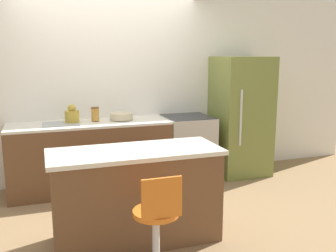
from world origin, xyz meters
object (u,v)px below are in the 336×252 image
object	(u,v)px
stool_chair	(157,229)
mixing_bowl	(121,116)
oven_range	(187,148)
refrigerator	(241,116)
kettle	(72,115)

from	to	relation	value
stool_chair	mixing_bowl	xyz separation A→B (m)	(0.21, 2.26, 0.52)
oven_range	refrigerator	bearing A→B (deg)	-1.46
kettle	mixing_bowl	xyz separation A→B (m)	(0.64, 0.00, -0.05)
kettle	mixing_bowl	world-z (taller)	kettle
oven_range	kettle	world-z (taller)	kettle
refrigerator	stool_chair	world-z (taller)	refrigerator
stool_chair	mixing_bowl	world-z (taller)	mixing_bowl
oven_range	mixing_bowl	size ratio (longest dim) A/B	3.02
kettle	refrigerator	bearing A→B (deg)	-1.69
stool_chair	kettle	size ratio (longest dim) A/B	3.77
refrigerator	mixing_bowl	world-z (taller)	refrigerator
mixing_bowl	refrigerator	bearing A→B (deg)	-2.30
kettle	mixing_bowl	bearing A→B (deg)	0.00
refrigerator	kettle	bearing A→B (deg)	178.31
stool_chair	kettle	bearing A→B (deg)	100.77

